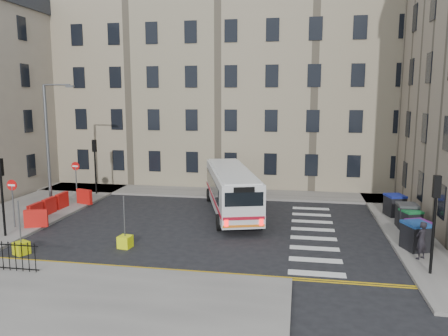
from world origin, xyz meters
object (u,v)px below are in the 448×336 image
(wheelie_bin_c, at_px, (410,220))
(wheelie_bin_e, at_px, (395,205))
(wheelie_bin_d, at_px, (407,216))
(streetlamp, at_px, (47,145))
(bus, at_px, (231,189))
(bollard_chevron, at_px, (21,248))
(pedestrian, at_px, (421,240))
(wheelie_bin_a, at_px, (416,236))
(wheelie_bin_b, at_px, (418,232))
(bollard_yellow, at_px, (125,242))

(wheelie_bin_c, relative_size, wheelie_bin_e, 0.91)
(wheelie_bin_c, relative_size, wheelie_bin_d, 0.96)
(streetlamp, distance_m, bus, 12.27)
(wheelie_bin_c, height_order, bollard_chevron, wheelie_bin_c)
(pedestrian, bearing_deg, streetlamp, -54.66)
(wheelie_bin_a, xyz_separation_m, pedestrian, (-0.09, -1.27, 0.19))
(wheelie_bin_a, xyz_separation_m, wheelie_bin_e, (0.30, 6.31, -0.01))
(streetlamp, bearing_deg, bus, 5.46)
(wheelie_bin_e, xyz_separation_m, pedestrian, (-0.38, -7.58, 0.20))
(wheelie_bin_b, bearing_deg, wheelie_bin_a, -130.82)
(pedestrian, height_order, bollard_yellow, pedestrian)
(streetlamp, xyz_separation_m, wheelie_bin_b, (22.04, -3.71, -3.59))
(bollard_yellow, distance_m, bollard_chevron, 4.79)
(wheelie_bin_a, height_order, wheelie_bin_c, wheelie_bin_a)
(wheelie_bin_b, height_order, bollard_chevron, wheelie_bin_b)
(wheelie_bin_d, bearing_deg, bus, 167.88)
(wheelie_bin_c, xyz_separation_m, wheelie_bin_d, (-0.05, 0.66, 0.09))
(bus, distance_m, bollard_yellow, 8.59)
(bus, distance_m, wheelie_bin_a, 11.36)
(bollard_chevron, bearing_deg, wheelie_bin_c, 19.17)
(bus, height_order, bollard_chevron, bus)
(bus, bearing_deg, wheelie_bin_b, -42.07)
(bus, height_order, bollard_yellow, bus)
(bollard_yellow, bearing_deg, wheelie_bin_e, 29.51)
(wheelie_bin_b, height_order, wheelie_bin_e, wheelie_bin_e)
(wheelie_bin_a, bearing_deg, pedestrian, -113.80)
(streetlamp, xyz_separation_m, bus, (11.91, 1.14, -2.72))
(wheelie_bin_d, relative_size, wheelie_bin_e, 0.96)
(streetlamp, height_order, pedestrian, streetlamp)
(wheelie_bin_d, distance_m, bollard_yellow, 15.39)
(streetlamp, bearing_deg, wheelie_bin_e, 4.57)
(wheelie_bin_d, bearing_deg, wheelie_bin_b, -93.76)
(wheelie_bin_c, xyz_separation_m, bollard_yellow, (-14.41, -4.85, -0.44))
(wheelie_bin_d, bearing_deg, wheelie_bin_c, -87.41)
(wheelie_bin_b, xyz_separation_m, wheelie_bin_d, (0.12, 2.93, 0.08))
(wheelie_bin_c, xyz_separation_m, pedestrian, (-0.57, -4.38, 0.28))
(wheelie_bin_b, relative_size, wheelie_bin_d, 0.99)
(bus, height_order, wheelie_bin_c, bus)
(wheelie_bin_a, bearing_deg, wheelie_bin_e, 67.47)
(wheelie_bin_d, xyz_separation_m, pedestrian, (-0.52, -5.04, 0.18))
(wheelie_bin_c, bearing_deg, wheelie_bin_e, 74.60)
(bus, distance_m, bollard_chevron, 12.61)
(bollard_yellow, bearing_deg, wheelie_bin_c, 18.62)
(wheelie_bin_e, bearing_deg, wheelie_bin_b, -105.05)
(wheelie_bin_d, height_order, bollard_chevron, wheelie_bin_d)
(wheelie_bin_b, distance_m, wheelie_bin_d, 2.94)
(pedestrian, xyz_separation_m, bollard_chevron, (-18.31, -2.18, -0.71))
(wheelie_bin_b, height_order, wheelie_bin_d, wheelie_bin_d)
(streetlamp, relative_size, bollard_chevron, 13.57)
(bus, xyz_separation_m, wheelie_bin_d, (10.24, -1.92, -0.78))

